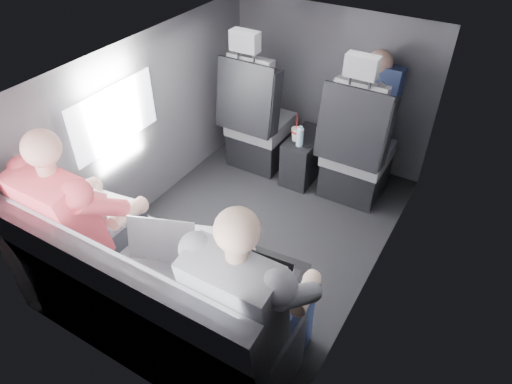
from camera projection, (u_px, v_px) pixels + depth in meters
The scene contains 20 objects.
floor at pixel (252, 235), 3.44m from camera, with size 2.60×2.60×0.00m, color black.
ceiling at pixel (251, 63), 2.61m from camera, with size 2.60×2.60×0.00m, color #B2B2AD.
panel_left at pixel (148, 126), 3.39m from camera, with size 0.02×2.60×1.35m, color #56565B.
panel_right at pixel (383, 205), 2.67m from camera, with size 0.02×2.60×1.35m, color #56565B.
panel_front at pixel (330, 87), 3.90m from camera, with size 1.80×0.02×1.35m, color #56565B.
panel_back at pixel (109, 294), 2.15m from camera, with size 1.80×0.02×1.35m, color #56565B.
side_window at pixel (115, 117), 3.04m from camera, with size 0.02×0.75×0.42m, color white.
seatbelt at pixel (355, 118), 3.22m from camera, with size 0.05×0.01×0.65m, color black.
front_seat_left at pixel (257, 125), 3.94m from camera, with size 0.52×0.58×1.26m.
front_seat_right at pixel (356, 154), 3.58m from camera, with size 0.52×0.58×1.26m.
center_console at pixel (305, 157), 3.91m from camera, with size 0.24×0.48×0.41m.
rear_bench at pixel (153, 308), 2.53m from camera, with size 1.60×0.57×0.92m.
soda_cup at pixel (296, 134), 3.70m from camera, with size 0.08×0.08×0.25m.
water_bottle at pixel (300, 137), 3.64m from camera, with size 0.06×0.06×0.17m.
laptop_white at pixel (99, 207), 2.72m from camera, with size 0.37×0.36×0.25m.
laptop_silver at pixel (175, 240), 2.49m from camera, with size 0.43×0.44×0.26m.
laptop_black at pixel (267, 271), 2.31m from camera, with size 0.37×0.34×0.25m.
passenger_rear_left at pixel (83, 219), 2.60m from camera, with size 0.54×0.65×1.28m.
passenger_rear_right at pixel (252, 300), 2.15m from camera, with size 0.54×0.65×1.28m.
passenger_front_right at pixel (373, 102), 3.55m from camera, with size 0.37×0.37×0.72m.
Camera 1 is at (1.31, -2.14, 2.38)m, focal length 32.00 mm.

